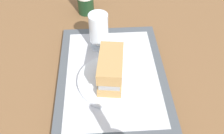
% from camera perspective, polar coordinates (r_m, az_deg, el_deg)
% --- Properties ---
extents(ground_plane, '(3.00, 3.00, 0.00)m').
position_cam_1_polar(ground_plane, '(0.73, 0.00, -2.68)').
color(ground_plane, brown).
extents(tray, '(0.44, 0.32, 0.02)m').
position_cam_1_polar(tray, '(0.72, 0.00, -2.16)').
color(tray, '#4C5156').
rests_on(tray, ground_plane).
extents(placemat, '(0.38, 0.27, 0.00)m').
position_cam_1_polar(placemat, '(0.71, 0.00, -1.61)').
color(placemat, silver).
rests_on(placemat, tray).
extents(plate, '(0.19, 0.19, 0.01)m').
position_cam_1_polar(plate, '(0.68, -0.31, -3.25)').
color(plate, white).
rests_on(plate, placemat).
extents(sandwich, '(0.14, 0.08, 0.08)m').
position_cam_1_polar(sandwich, '(0.65, -0.31, -0.20)').
color(sandwich, tan).
rests_on(sandwich, plate).
extents(beer_glass, '(0.06, 0.06, 0.12)m').
position_cam_1_polar(beer_glass, '(0.75, -3.20, 8.89)').
color(beer_glass, silver).
rests_on(beer_glass, placemat).
extents(napkin_folded, '(0.09, 0.07, 0.01)m').
position_cam_1_polar(napkin_folded, '(0.77, 2.65, 3.33)').
color(napkin_folded, white).
rests_on(napkin_folded, placemat).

